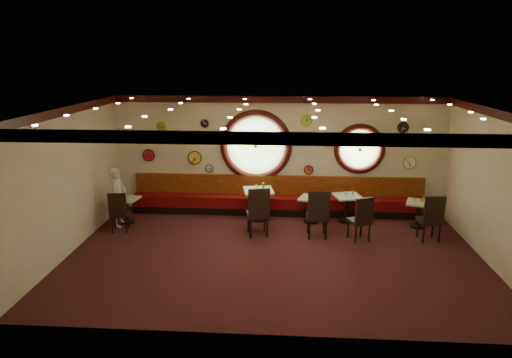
# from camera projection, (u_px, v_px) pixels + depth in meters

# --- Properties ---
(floor) EXTENTS (9.00, 6.00, 0.00)m
(floor) POSITION_uv_depth(u_px,v_px,m) (274.00, 254.00, 10.03)
(floor) COLOR black
(floor) RESTS_ON ground
(ceiling) EXTENTS (9.00, 6.00, 0.02)m
(ceiling) POSITION_uv_depth(u_px,v_px,m) (276.00, 109.00, 9.20)
(ceiling) COLOR gold
(ceiling) RESTS_ON wall_back
(wall_back) EXTENTS (9.00, 0.02, 3.20)m
(wall_back) POSITION_uv_depth(u_px,v_px,m) (278.00, 155.00, 12.51)
(wall_back) COLOR beige
(wall_back) RESTS_ON floor
(wall_front) EXTENTS (9.00, 0.02, 3.20)m
(wall_front) POSITION_uv_depth(u_px,v_px,m) (269.00, 240.00, 6.73)
(wall_front) COLOR beige
(wall_front) RESTS_ON floor
(wall_left) EXTENTS (0.02, 6.00, 3.20)m
(wall_left) POSITION_uv_depth(u_px,v_px,m) (68.00, 181.00, 9.91)
(wall_left) COLOR beige
(wall_left) RESTS_ON floor
(wall_right) EXTENTS (0.02, 6.00, 3.20)m
(wall_right) POSITION_uv_depth(u_px,v_px,m) (495.00, 189.00, 9.32)
(wall_right) COLOR beige
(wall_right) RESTS_ON floor
(molding_back) EXTENTS (9.00, 0.10, 0.18)m
(molding_back) POSITION_uv_depth(u_px,v_px,m) (278.00, 99.00, 12.06)
(molding_back) COLOR #320909
(molding_back) RESTS_ON wall_back
(molding_front) EXTENTS (9.00, 0.10, 0.18)m
(molding_front) POSITION_uv_depth(u_px,v_px,m) (270.00, 139.00, 6.38)
(molding_front) COLOR #320909
(molding_front) RESTS_ON wall_back
(molding_left) EXTENTS (0.10, 6.00, 0.18)m
(molding_left) POSITION_uv_depth(u_px,v_px,m) (63.00, 111.00, 9.51)
(molding_left) COLOR #320909
(molding_left) RESTS_ON wall_back
(molding_right) EXTENTS (0.10, 6.00, 0.18)m
(molding_right) POSITION_uv_depth(u_px,v_px,m) (502.00, 115.00, 8.93)
(molding_right) COLOR #320909
(molding_right) RESTS_ON wall_back
(banquette_base) EXTENTS (8.00, 0.55, 0.20)m
(banquette_base) POSITION_uv_depth(u_px,v_px,m) (277.00, 210.00, 12.63)
(banquette_base) COLOR black
(banquette_base) RESTS_ON floor
(banquette_seat) EXTENTS (8.00, 0.55, 0.30)m
(banquette_seat) POSITION_uv_depth(u_px,v_px,m) (277.00, 201.00, 12.56)
(banquette_seat) COLOR #5B070A
(banquette_seat) RESTS_ON banquette_base
(banquette_back) EXTENTS (8.00, 0.10, 0.55)m
(banquette_back) POSITION_uv_depth(u_px,v_px,m) (277.00, 185.00, 12.67)
(banquette_back) COLOR #5F0A07
(banquette_back) RESTS_ON wall_back
(porthole_left_glass) EXTENTS (1.66, 0.02, 1.66)m
(porthole_left_glass) POSITION_uv_depth(u_px,v_px,m) (256.00, 146.00, 12.47)
(porthole_left_glass) COLOR #85BA6F
(porthole_left_glass) RESTS_ON wall_back
(porthole_left_frame) EXTENTS (1.98, 0.18, 1.98)m
(porthole_left_frame) POSITION_uv_depth(u_px,v_px,m) (256.00, 146.00, 12.46)
(porthole_left_frame) COLOR #320909
(porthole_left_frame) RESTS_ON wall_back
(porthole_left_ring) EXTENTS (1.61, 0.03, 1.61)m
(porthole_left_ring) POSITION_uv_depth(u_px,v_px,m) (256.00, 146.00, 12.43)
(porthole_left_ring) COLOR gold
(porthole_left_ring) RESTS_ON wall_back
(porthole_right_glass) EXTENTS (1.10, 0.02, 1.10)m
(porthole_right_glass) POSITION_uv_depth(u_px,v_px,m) (359.00, 149.00, 12.30)
(porthole_right_glass) COLOR #85BA6F
(porthole_right_glass) RESTS_ON wall_back
(porthole_right_frame) EXTENTS (1.38, 0.18, 1.38)m
(porthole_right_frame) POSITION_uv_depth(u_px,v_px,m) (359.00, 149.00, 12.29)
(porthole_right_frame) COLOR #320909
(porthole_right_frame) RESTS_ON wall_back
(porthole_right_ring) EXTENTS (1.09, 0.03, 1.09)m
(porthole_right_ring) POSITION_uv_depth(u_px,v_px,m) (360.00, 149.00, 12.26)
(porthole_right_ring) COLOR gold
(porthole_right_ring) RESTS_ON wall_back
(wall_clock_0) EXTENTS (0.34, 0.03, 0.34)m
(wall_clock_0) POSITION_uv_depth(u_px,v_px,m) (409.00, 163.00, 12.27)
(wall_clock_0) COLOR white
(wall_clock_0) RESTS_ON wall_back
(wall_clock_1) EXTENTS (0.32, 0.03, 0.32)m
(wall_clock_1) POSITION_uv_depth(u_px,v_px,m) (149.00, 155.00, 12.71)
(wall_clock_1) COLOR #B61226
(wall_clock_1) RESTS_ON wall_back
(wall_clock_2) EXTENTS (0.26, 0.03, 0.26)m
(wall_clock_2) POSITION_uv_depth(u_px,v_px,m) (161.00, 127.00, 12.48)
(wall_clock_2) COLOR #84A921
(wall_clock_2) RESTS_ON wall_back
(wall_clock_3) EXTENTS (0.24, 0.03, 0.24)m
(wall_clock_3) POSITION_uv_depth(u_px,v_px,m) (309.00, 170.00, 12.52)
(wall_clock_3) COLOR #E3451A
(wall_clock_3) RESTS_ON wall_back
(wall_clock_4) EXTENTS (0.24, 0.03, 0.24)m
(wall_clock_4) POSITION_uv_depth(u_px,v_px,m) (205.00, 124.00, 12.37)
(wall_clock_4) COLOR black
(wall_clock_4) RESTS_ON wall_back
(wall_clock_5) EXTENTS (0.20, 0.03, 0.20)m
(wall_clock_5) POSITION_uv_depth(u_px,v_px,m) (209.00, 168.00, 12.70)
(wall_clock_5) COLOR white
(wall_clock_5) RESTS_ON wall_back
(wall_clock_6) EXTENTS (0.28, 0.03, 0.28)m
(wall_clock_6) POSITION_uv_depth(u_px,v_px,m) (403.00, 127.00, 12.04)
(wall_clock_6) COLOR black
(wall_clock_6) RESTS_ON wall_back
(wall_clock_7) EXTENTS (0.36, 0.03, 0.36)m
(wall_clock_7) POSITION_uv_depth(u_px,v_px,m) (195.00, 158.00, 12.64)
(wall_clock_7) COLOR yellow
(wall_clock_7) RESTS_ON wall_back
(wall_clock_8) EXTENTS (0.22, 0.03, 0.22)m
(wall_clock_8) POSITION_uv_depth(u_px,v_px,m) (328.00, 143.00, 12.29)
(wall_clock_8) COLOR #F5FF54
(wall_clock_8) RESTS_ON wall_back
(wall_clock_9) EXTENTS (0.30, 0.03, 0.30)m
(wall_clock_9) POSITION_uv_depth(u_px,v_px,m) (306.00, 121.00, 12.17)
(wall_clock_9) COLOR #92C03C
(wall_clock_9) RESTS_ON wall_back
(table_a) EXTENTS (0.69, 0.69, 0.66)m
(table_a) POSITION_uv_depth(u_px,v_px,m) (127.00, 207.00, 11.87)
(table_a) COLOR black
(table_a) RESTS_ON floor
(table_b) EXTENTS (0.87, 0.87, 0.83)m
(table_b) POSITION_uv_depth(u_px,v_px,m) (258.00, 201.00, 12.05)
(table_b) COLOR black
(table_b) RESTS_ON floor
(table_c) EXTENTS (0.78, 0.78, 0.67)m
(table_c) POSITION_uv_depth(u_px,v_px,m) (312.00, 207.00, 11.89)
(table_c) COLOR black
(table_c) RESTS_ON floor
(table_d) EXTENTS (0.79, 0.79, 0.72)m
(table_d) POSITION_uv_depth(u_px,v_px,m) (347.00, 205.00, 11.91)
(table_d) COLOR black
(table_d) RESTS_ON floor
(table_e) EXTENTS (0.77, 0.77, 0.67)m
(table_e) POSITION_uv_depth(u_px,v_px,m) (419.00, 211.00, 11.54)
(table_e) COLOR black
(table_e) RESTS_ON floor
(chair_a) EXTENTS (0.49, 0.49, 0.63)m
(chair_a) POSITION_uv_depth(u_px,v_px,m) (119.00, 209.00, 11.18)
(chair_a) COLOR black
(chair_a) RESTS_ON floor
(chair_b) EXTENTS (0.61, 0.61, 0.76)m
(chair_b) POSITION_uv_depth(u_px,v_px,m) (258.00, 209.00, 10.87)
(chair_b) COLOR black
(chair_b) RESTS_ON floor
(chair_c) EXTENTS (0.53, 0.53, 0.75)m
(chair_c) POSITION_uv_depth(u_px,v_px,m) (318.00, 211.00, 10.75)
(chair_c) COLOR black
(chair_c) RESTS_ON floor
(chair_d) EXTENTS (0.60, 0.60, 0.68)m
(chair_d) POSITION_uv_depth(u_px,v_px,m) (362.00, 216.00, 10.62)
(chair_d) COLOR black
(chair_d) RESTS_ON floor
(chair_e) EXTENTS (0.53, 0.53, 0.71)m
(chair_e) POSITION_uv_depth(u_px,v_px,m) (432.00, 215.00, 10.57)
(chair_e) COLOR black
(chair_e) RESTS_ON floor
(condiment_a_salt) EXTENTS (0.04, 0.04, 0.10)m
(condiment_a_salt) POSITION_uv_depth(u_px,v_px,m) (122.00, 196.00, 11.80)
(condiment_a_salt) COLOR silver
(condiment_a_salt) RESTS_ON table_a
(condiment_b_salt) EXTENTS (0.04, 0.04, 0.11)m
(condiment_b_salt) POSITION_uv_depth(u_px,v_px,m) (256.00, 187.00, 12.05)
(condiment_b_salt) COLOR silver
(condiment_b_salt) RESTS_ON table_b
(condiment_c_salt) EXTENTS (0.04, 0.04, 0.10)m
(condiment_c_salt) POSITION_uv_depth(u_px,v_px,m) (308.00, 195.00, 11.84)
(condiment_c_salt) COLOR silver
(condiment_c_salt) RESTS_ON table_c
(condiment_d_salt) EXTENTS (0.04, 0.04, 0.11)m
(condiment_d_salt) POSITION_uv_depth(u_px,v_px,m) (345.00, 193.00, 11.89)
(condiment_d_salt) COLOR silver
(condiment_d_salt) RESTS_ON table_d
(condiment_a_pepper) EXTENTS (0.04, 0.04, 0.10)m
(condiment_a_pepper) POSITION_uv_depth(u_px,v_px,m) (124.00, 197.00, 11.73)
(condiment_a_pepper) COLOR #BABABE
(condiment_a_pepper) RESTS_ON table_a
(condiment_b_pepper) EXTENTS (0.04, 0.04, 0.11)m
(condiment_b_pepper) POSITION_uv_depth(u_px,v_px,m) (258.00, 188.00, 11.94)
(condiment_b_pepper) COLOR silver
(condiment_b_pepper) RESTS_ON table_b
(condiment_c_pepper) EXTENTS (0.03, 0.03, 0.09)m
(condiment_c_pepper) POSITION_uv_depth(u_px,v_px,m) (313.00, 196.00, 11.82)
(condiment_c_pepper) COLOR silver
(condiment_c_pepper) RESTS_ON table_c
(condiment_d_pepper) EXTENTS (0.03, 0.03, 0.09)m
(condiment_d_pepper) POSITION_uv_depth(u_px,v_px,m) (347.00, 194.00, 11.77)
(condiment_d_pepper) COLOR silver
(condiment_d_pepper) RESTS_ON table_d
(condiment_a_bottle) EXTENTS (0.05, 0.05, 0.15)m
(condiment_a_bottle) POSITION_uv_depth(u_px,v_px,m) (131.00, 195.00, 11.86)
(condiment_a_bottle) COLOR yellow
(condiment_a_bottle) RESTS_ON table_a
(condiment_b_bottle) EXTENTS (0.06, 0.06, 0.18)m
(condiment_b_bottle) POSITION_uv_depth(u_px,v_px,m) (263.00, 186.00, 11.98)
(condiment_b_bottle) COLOR gold
(condiment_b_bottle) RESTS_ON table_b
(condiment_c_bottle) EXTENTS (0.05, 0.05, 0.17)m
(condiment_c_bottle) POSITION_uv_depth(u_px,v_px,m) (314.00, 193.00, 11.88)
(condiment_c_bottle) COLOR gold
(condiment_c_bottle) RESTS_ON table_c
(condiment_d_bottle) EXTENTS (0.04, 0.04, 0.14)m
(condiment_d_bottle) POSITION_uv_depth(u_px,v_px,m) (353.00, 193.00, 11.84)
(condiment_d_bottle) COLOR gold
(condiment_d_bottle) RESTS_ON table_d
(condiment_e_salt) EXTENTS (0.03, 0.03, 0.09)m
(condiment_e_salt) POSITION_uv_depth(u_px,v_px,m) (415.00, 200.00, 11.47)
(condiment_e_salt) COLOR silver
(condiment_e_salt) RESTS_ON table_e
(condiment_e_pepper) EXTENTS (0.04, 0.04, 0.10)m
(condiment_e_pepper) POSITION_uv_depth(u_px,v_px,m) (420.00, 200.00, 11.47)
(condiment_e_pepper) COLOR silver
(condiment_e_pepper) RESTS_ON table_e
(condiment_e_bottle) EXTENTS (0.05, 0.05, 0.17)m
(condiment_e_bottle) POSITION_uv_depth(u_px,v_px,m) (423.00, 198.00, 11.48)
(condiment_e_bottle) COLOR yellow
(condiment_e_bottle) RESTS_ON table_e
(waiter) EXTENTS (0.42, 0.59, 1.53)m
(waiter) POSITION_uv_depth(u_px,v_px,m) (118.00, 197.00, 11.56)
(waiter) COLOR silver
(waiter) RESTS_ON floor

